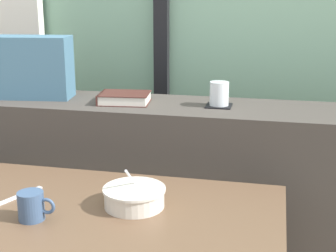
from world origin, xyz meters
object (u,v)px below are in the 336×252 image
Objects in this scene: breakfast_table at (75,240)px; ceramic_mug at (32,206)px; fork_utensil at (20,195)px; soup_bowl at (134,197)px; coaster_square at (219,106)px; juice_glass at (219,95)px; closed_book at (124,98)px; throw_pillow at (33,67)px.

ceramic_mug is (-0.09, -0.09, 0.15)m from breakfast_table.
breakfast_table is 0.24m from fork_utensil.
soup_bowl is at bearing 23.74° from fork_utensil.
coaster_square is 0.86m from ceramic_mug.
juice_glass is 0.55× the size of fork_utensil.
soup_bowl is at bearing -108.33° from coaster_square.
closed_book is 0.42m from throw_pillow.
fork_utensil is (-0.38, -0.01, -0.03)m from soup_bowl.
breakfast_table is 5.80× the size of closed_book.
closed_book reaches higher than coaster_square.
coaster_square is 0.88× the size of ceramic_mug.
breakfast_table is 0.79m from coaster_square.
juice_glass reaches higher than coaster_square.
juice_glass is 0.87m from ceramic_mug.
throw_pillow reaches higher than breakfast_table.
juice_glass is 0.39m from closed_book.
closed_book is at bearing -2.23° from throw_pillow.
ceramic_mug is at bearing -28.12° from fork_utensil.
juice_glass reaches higher than closed_book.
ceramic_mug is (0.34, -0.71, -0.28)m from throw_pillow.
breakfast_table is 11.17× the size of ceramic_mug.
coaster_square is 0.46× the size of closed_book.
juice_glass is 0.79m from throw_pillow.
breakfast_table is 0.87m from throw_pillow.
juice_glass is at bearing 60.14° from breakfast_table.
fork_utensil is at bearing -178.98° from soup_bowl.
coaster_square is at bearing 71.67° from soup_bowl.
throw_pillow reaches higher than fork_utensil.
throw_pillow is at bearing 137.07° from soup_bowl.
throw_pillow is (-0.79, -0.00, 0.13)m from coaster_square.
soup_bowl is (0.17, 0.06, 0.13)m from breakfast_table.
soup_bowl is at bearing -70.01° from closed_book.
breakfast_table is 0.69m from closed_book.
breakfast_table is at bearing -159.76° from soup_bowl.
closed_book is at bearing -176.97° from juice_glass.
closed_book is at bearing 92.26° from breakfast_table.
juice_glass reaches higher than ceramic_mug.
juice_glass is 0.43× the size of closed_book.
ceramic_mug reaches higher than breakfast_table.
coaster_square is (0.36, 0.63, 0.30)m from breakfast_table.
juice_glass is 0.63m from soup_bowl.
fork_utensil is (-0.57, -0.57, -0.20)m from coaster_square.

